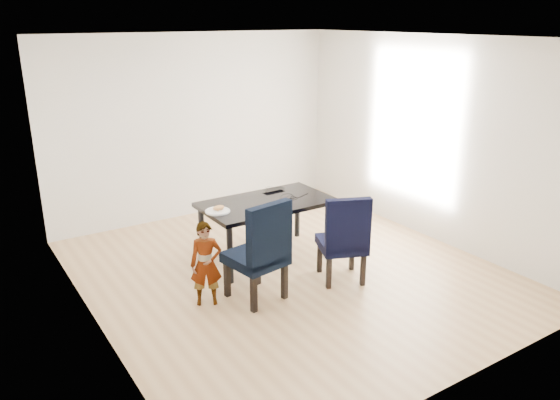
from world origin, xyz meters
TOP-DOWN VIEW (x-y plane):
  - floor at (0.00, 0.00)m, footprint 4.50×5.00m
  - ceiling at (0.00, 0.00)m, footprint 4.50×5.00m
  - wall_back at (0.00, 2.50)m, footprint 4.50×0.01m
  - wall_front at (0.00, -2.50)m, footprint 4.50×0.01m
  - wall_left at (-2.25, 0.00)m, footprint 0.01×5.00m
  - wall_right at (2.25, 0.00)m, footprint 0.01×5.00m
  - dining_table at (0.00, 0.50)m, footprint 1.60×0.90m
  - chair_left at (-0.65, -0.32)m, footprint 0.63×0.64m
  - chair_right at (0.40, -0.47)m, footprint 0.67×0.68m
  - child at (-1.15, -0.15)m, footprint 0.40×0.34m
  - plate at (-0.68, 0.48)m, footprint 0.37×0.37m
  - sandwich at (-0.67, 0.49)m, footprint 0.15×0.09m
  - laptop at (0.29, 0.85)m, footprint 0.31×0.21m
  - cable_tangle at (0.32, 0.41)m, footprint 0.17×0.17m

SIDE VIEW (x-z plane):
  - floor at x=0.00m, z-range -0.01..0.00m
  - dining_table at x=0.00m, z-range 0.00..0.75m
  - child at x=-1.15m, z-range 0.00..0.91m
  - chair_right at x=0.40m, z-range 0.00..1.05m
  - chair_left at x=-0.65m, z-range 0.00..1.13m
  - cable_tangle at x=0.32m, z-range 0.75..0.76m
  - plate at x=-0.68m, z-range 0.75..0.77m
  - laptop at x=0.29m, z-range 0.75..0.77m
  - sandwich at x=-0.67m, z-range 0.77..0.82m
  - wall_back at x=0.00m, z-range 0.00..2.70m
  - wall_front at x=0.00m, z-range 0.00..2.70m
  - wall_left at x=-2.25m, z-range 0.00..2.70m
  - wall_right at x=2.25m, z-range 0.00..2.70m
  - ceiling at x=0.00m, z-range 2.70..2.71m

